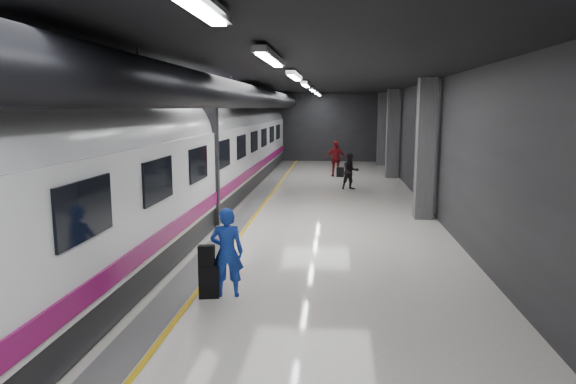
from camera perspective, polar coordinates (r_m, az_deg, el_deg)
name	(u,v)px	position (r m, az deg, el deg)	size (l,w,h in m)	color
ground	(277,229)	(15.28, -1.23, -4.16)	(40.00, 40.00, 0.00)	white
platform_hall	(271,109)	(15.84, -1.92, 9.23)	(10.02, 40.02, 4.51)	black
train	(168,159)	(15.64, -13.19, 3.61)	(3.05, 38.00, 4.05)	black
traveler_main	(227,252)	(9.83, -6.80, -6.67)	(0.63, 0.41, 1.73)	blue
suitcase_main	(209,281)	(9.98, -8.79, -9.79)	(0.38, 0.24, 0.62)	black
shoulder_bag	(206,256)	(9.81, -9.06, -7.01)	(0.30, 0.16, 0.40)	black
traveler_far_a	(350,171)	(22.74, 6.95, 2.28)	(0.78, 0.61, 1.60)	black
traveler_far_b	(336,159)	(27.14, 5.30, 3.72)	(1.09, 0.45, 1.86)	maroon
suitcase_far	(340,172)	(26.93, 5.82, 2.21)	(0.34, 0.22, 0.50)	black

